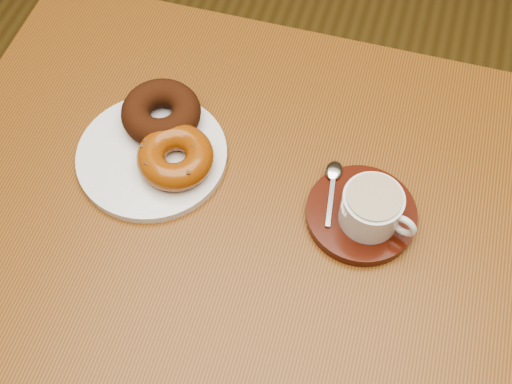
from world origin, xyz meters
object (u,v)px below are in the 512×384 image
(saucer, at_px, (361,214))
(coffee_cup, at_px, (372,208))
(donut_plate, at_px, (152,156))
(cafe_table, at_px, (244,239))

(saucer, bearing_deg, coffee_cup, -34.97)
(saucer, xyz_separation_m, coffee_cup, (0.01, -0.01, 0.04))
(donut_plate, bearing_deg, saucer, -1.83)
(cafe_table, bearing_deg, coffee_cup, 1.14)
(coffee_cup, bearing_deg, saucer, 163.83)
(coffee_cup, bearing_deg, cafe_table, -159.32)
(donut_plate, distance_m, coffee_cup, 0.32)
(cafe_table, bearing_deg, saucer, 4.05)
(donut_plate, xyz_separation_m, saucer, (0.31, -0.01, 0.00))
(cafe_table, relative_size, saucer, 6.00)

